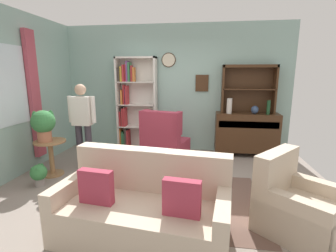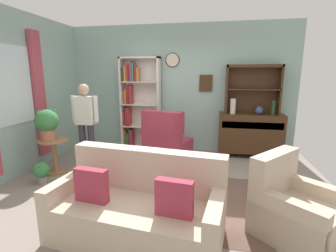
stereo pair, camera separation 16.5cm
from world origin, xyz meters
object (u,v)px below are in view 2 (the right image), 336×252
Objects in this scene: couch_floral at (139,209)px; vase_tall at (233,106)px; potted_plant_large at (47,122)px; potted_plant_small at (42,171)px; vase_round at (259,110)px; armchair_floral at (294,210)px; person_reading at (86,119)px; sideboard_hutch at (253,82)px; coffee_table at (157,171)px; bookshelf at (137,104)px; sideboard at (250,133)px; bottle_wine at (273,108)px; book_stack at (164,165)px; wingback_chair at (166,143)px; plant_stand at (54,152)px.

vase_tall is at bearing 68.66° from couch_floral.
vase_tall reaches higher than couch_floral.
potted_plant_large reaches higher than potted_plant_small.
armchair_floral is at bearing -90.09° from vase_round.
person_reading is (-1.58, 1.81, 0.59)m from couch_floral.
vase_round is at bearing 89.91° from armchair_floral.
potted_plant_large is (-3.56, -1.75, -0.63)m from sideboard_hutch.
vase_tall reaches higher than coffee_table.
sideboard_hutch is at bearing 0.56° from bookshelf.
sideboard reaches higher than armchair_floral.
vase_round is at bearing 23.13° from potted_plant_large.
potted_plant_small is (-3.45, -2.03, -0.30)m from sideboard.
bookshelf reaches higher than potted_plant_large.
bookshelf is 6.60× the size of vase_tall.
couch_floral is at bearing -119.54° from vase_round.
bottle_wine is at bearing 21.48° from potted_plant_large.
person_reading is 7.79× the size of book_stack.
bottle_wine is 0.27× the size of wingback_chair.
vase_tall is 0.20× the size of person_reading.
vase_round is 0.59× the size of bottle_wine.
couch_floral is 2.43m from plant_stand.
wingback_chair is (-2.07, -0.57, -0.68)m from bottle_wine.
book_stack is at bearing 84.30° from couch_floral.
sideboard_hutch is (0.00, 0.11, 1.05)m from sideboard.
couch_floral is at bearing -116.22° from sideboard_hutch.
couch_floral is 9.42× the size of book_stack.
plant_stand is at bearing -152.96° from wingback_chair.
wingback_chair is (0.83, -0.75, -0.68)m from bookshelf.
person_reading reaches higher than couch_floral.
vase_tall is 0.17× the size of couch_floral.
bookshelf is 10.48× the size of book_stack.
sideboard is 2.11× the size of plant_stand.
wingback_chair is (-1.68, -0.66, -0.13)m from sideboard.
armchair_floral is 5.39× the size of book_stack.
wingback_chair is 5.24× the size of book_stack.
sideboard_hutch is 1.05× the size of wingback_chair.
bookshelf is 7.30× the size of bottle_wine.
sideboard is 2.67m from armchair_floral.
bottle_wine is (0.78, -0.01, -0.02)m from vase_tall.
person_reading is at bearing 131.05° from couch_floral.
armchair_floral is 3.88m from potted_plant_large.
armchair_floral is (0.13, -2.66, -0.22)m from sideboard.
vase_tall is (-0.39, -0.19, -0.48)m from sideboard_hutch.
vase_round is 2.65m from coffee_table.
vase_round is at bearing 52.13° from book_stack.
vase_tall is at bearing -154.11° from sideboard_hutch.
book_stack is (1.07, -2.17, -0.60)m from bookshelf.
potted_plant_small is at bearing -149.51° from sideboard.
potted_plant_small is 0.44× the size of coffee_table.
book_stack is (0.09, 0.91, 0.16)m from couch_floral.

